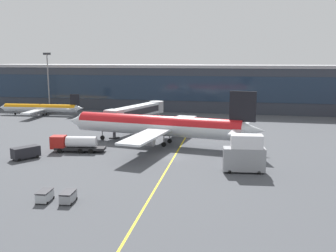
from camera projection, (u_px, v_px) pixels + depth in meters
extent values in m
plane|color=#47494F|center=(174.00, 157.00, 72.33)|extent=(700.00, 700.00, 0.00)
cube|color=yellow|center=(175.00, 155.00, 74.27)|extent=(3.67, 79.94, 0.01)
cube|color=#2D333D|center=(206.00, 89.00, 138.52)|extent=(164.66, 18.83, 15.30)
cube|color=#1E2D42|center=(203.00, 89.00, 129.25)|extent=(159.72, 0.16, 8.57)
cube|color=#99999E|center=(207.00, 66.00, 137.10)|extent=(167.95, 19.21, 1.00)
cylinder|color=silver|center=(157.00, 126.00, 82.79)|extent=(38.00, 9.35, 4.07)
cylinder|color=red|center=(157.00, 124.00, 82.73)|extent=(37.22, 9.09, 3.90)
cone|color=silver|center=(77.00, 121.00, 89.63)|extent=(4.57, 4.40, 3.86)
cone|color=silver|center=(253.00, 130.00, 75.82)|extent=(5.32, 4.11, 3.46)
cube|color=black|center=(243.00, 106.00, 75.72)|extent=(5.28, 1.10, 6.10)
cube|color=silver|center=(236.00, 132.00, 72.90)|extent=(2.90, 6.72, 0.24)
cube|color=silver|center=(243.00, 125.00, 80.43)|extent=(2.90, 6.72, 0.24)
cube|color=silver|center=(145.00, 137.00, 73.11)|extent=(6.99, 16.39, 0.40)
cube|color=silver|center=(178.00, 121.00, 91.57)|extent=(6.99, 16.39, 0.40)
cylinder|color=#939399|center=(146.00, 140.00, 76.34)|extent=(3.41, 2.65, 2.24)
cylinder|color=#939399|center=(170.00, 128.00, 89.51)|extent=(3.41, 2.65, 2.24)
cylinder|color=black|center=(102.00, 138.00, 87.98)|extent=(1.05, 0.54, 1.00)
cylinder|color=slate|center=(102.00, 133.00, 87.81)|extent=(0.20, 0.20, 2.00)
cylinder|color=black|center=(164.00, 144.00, 80.95)|extent=(1.05, 0.54, 1.00)
cylinder|color=slate|center=(164.00, 140.00, 80.78)|extent=(0.20, 0.20, 2.00)
cylinder|color=black|center=(170.00, 141.00, 84.34)|extent=(1.05, 0.54, 1.00)
cylinder|color=slate|center=(170.00, 137.00, 84.16)|extent=(0.20, 0.20, 2.00)
cube|color=#B2B7BC|center=(137.00, 111.00, 97.04)|extent=(8.47, 19.89, 2.80)
cube|color=#232328|center=(137.00, 111.00, 97.02)|extent=(7.69, 16.87, 1.54)
cube|color=#9EA3A8|center=(114.00, 116.00, 88.43)|extent=(4.36, 4.08, 2.94)
cylinder|color=#4C4C51|center=(114.00, 130.00, 89.02)|extent=(0.70, 0.70, 3.93)
cube|color=#262628|center=(114.00, 138.00, 89.34)|extent=(2.23, 2.23, 0.30)
cylinder|color=gray|center=(156.00, 107.00, 105.65)|extent=(3.90, 3.90, 3.08)
cylinder|color=gray|center=(156.00, 119.00, 106.24)|extent=(1.80, 1.80, 3.93)
cube|color=#232326|center=(80.00, 148.00, 76.36)|extent=(10.27, 4.03, 0.50)
cube|color=#B21E19|center=(59.00, 142.00, 76.36)|extent=(3.16, 2.91, 2.50)
cube|color=black|center=(52.00, 140.00, 76.34)|extent=(0.52, 2.30, 1.12)
cylinder|color=silver|center=(81.00, 142.00, 76.11)|extent=(6.27, 3.11, 2.20)
cylinder|color=black|center=(60.00, 151.00, 75.43)|extent=(1.04, 0.50, 1.00)
cylinder|color=black|center=(64.00, 148.00, 77.76)|extent=(1.04, 0.50, 1.00)
cylinder|color=black|center=(80.00, 151.00, 75.22)|extent=(1.04, 0.50, 1.00)
cylinder|color=black|center=(83.00, 148.00, 77.56)|extent=(1.04, 0.50, 1.00)
cylinder|color=black|center=(91.00, 151.00, 75.12)|extent=(1.04, 0.50, 1.00)
cylinder|color=black|center=(94.00, 148.00, 77.46)|extent=(1.04, 0.50, 1.00)
cube|color=gray|center=(244.00, 159.00, 62.56)|extent=(7.04, 3.26, 3.80)
cube|color=silver|center=(247.00, 141.00, 62.00)|extent=(5.34, 2.94, 2.20)
cylinder|color=black|center=(229.00, 172.00, 62.00)|extent=(0.62, 0.32, 0.60)
cylinder|color=black|center=(229.00, 168.00, 64.21)|extent=(0.62, 0.32, 0.60)
cylinder|color=black|center=(259.00, 173.00, 61.57)|extent=(0.62, 0.32, 0.60)
cylinder|color=black|center=(257.00, 169.00, 63.77)|extent=(0.62, 0.32, 0.60)
cube|color=black|center=(26.00, 152.00, 71.07)|extent=(4.49, 5.34, 2.00)
cube|color=black|center=(19.00, 151.00, 70.13)|extent=(2.54, 2.50, 0.60)
cylinder|color=black|center=(19.00, 160.00, 69.36)|extent=(0.54, 0.64, 0.60)
cylinder|color=black|center=(15.00, 158.00, 70.68)|extent=(0.54, 0.64, 0.60)
cylinder|color=black|center=(37.00, 156.00, 71.80)|extent=(0.54, 0.64, 0.60)
cylinder|color=black|center=(33.00, 155.00, 73.12)|extent=(0.54, 0.64, 0.60)
cube|color=#B2B7BC|center=(45.00, 196.00, 49.86)|extent=(1.73, 2.72, 1.10)
cube|color=#333338|center=(44.00, 191.00, 49.74)|extent=(1.76, 2.78, 0.10)
cylinder|color=black|center=(43.00, 197.00, 51.06)|extent=(0.15, 0.37, 0.36)
cylinder|color=black|center=(54.00, 197.00, 50.89)|extent=(0.15, 0.37, 0.36)
cylinder|color=black|center=(36.00, 203.00, 49.03)|extent=(0.15, 0.37, 0.36)
cylinder|color=black|center=(47.00, 203.00, 48.85)|extent=(0.15, 0.37, 0.36)
cube|color=gray|center=(68.00, 197.00, 49.49)|extent=(1.73, 2.72, 1.10)
cube|color=#333338|center=(68.00, 192.00, 49.37)|extent=(1.76, 2.78, 0.10)
cylinder|color=black|center=(66.00, 198.00, 50.69)|extent=(0.15, 0.37, 0.36)
cylinder|color=black|center=(77.00, 198.00, 50.52)|extent=(0.15, 0.37, 0.36)
cylinder|color=black|center=(60.00, 204.00, 48.66)|extent=(0.15, 0.37, 0.36)
cylinder|color=black|center=(71.00, 204.00, 48.49)|extent=(0.15, 0.37, 0.36)
cylinder|color=silver|center=(40.00, 108.00, 125.80)|extent=(25.23, 3.93, 2.38)
cylinder|color=orange|center=(40.00, 107.00, 125.77)|extent=(24.72, 3.81, 2.29)
cone|color=silver|center=(3.00, 107.00, 127.71)|extent=(2.52, 2.41, 2.26)
cone|color=silver|center=(79.00, 108.00, 123.84)|extent=(2.98, 2.20, 2.03)
cube|color=black|center=(75.00, 100.00, 123.57)|extent=(3.11, 0.42, 3.57)
cube|color=silver|center=(71.00, 109.00, 121.77)|extent=(1.49, 3.88, 0.15)
cube|color=silver|center=(76.00, 107.00, 126.42)|extent=(1.49, 3.88, 0.15)
cube|color=silver|center=(33.00, 111.00, 119.40)|extent=(3.66, 10.72, 0.25)
cube|color=silver|center=(52.00, 106.00, 132.00)|extent=(3.66, 10.72, 0.25)
cylinder|color=#939399|center=(35.00, 113.00, 121.49)|extent=(1.91, 1.42, 1.31)
cylinder|color=#939399|center=(48.00, 109.00, 130.39)|extent=(1.91, 1.42, 1.31)
cylinder|color=black|center=(15.00, 114.00, 127.45)|extent=(0.64, 0.29, 0.63)
cylinder|color=slate|center=(15.00, 112.00, 127.35)|extent=(0.13, 0.13, 1.20)
cylinder|color=black|center=(43.00, 115.00, 124.91)|extent=(0.64, 0.29, 0.63)
cylinder|color=slate|center=(43.00, 113.00, 124.80)|extent=(0.13, 0.13, 1.20)
cylinder|color=black|center=(46.00, 114.00, 127.00)|extent=(0.64, 0.29, 0.63)
cylinder|color=slate|center=(46.00, 112.00, 126.89)|extent=(0.13, 0.13, 1.20)
cylinder|color=gray|center=(48.00, 83.00, 137.93)|extent=(0.44, 0.44, 19.85)
cube|color=#333338|center=(47.00, 54.00, 136.13)|extent=(2.80, 0.50, 0.80)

